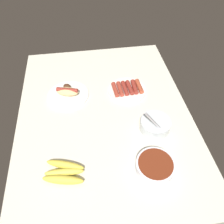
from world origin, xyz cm
name	(u,v)px	position (x,y,z in cm)	size (l,w,h in cm)	color
ground_plane	(104,115)	(0.00, 0.00, -1.50)	(120.00, 90.00, 3.00)	silver
plate_sausages	(127,89)	(-15.06, 15.30, 1.34)	(21.80, 21.80, 3.58)	white
bowl_chili	(155,166)	(35.19, 17.52, 2.48)	(16.63, 16.63, 4.50)	white
bowl_coleslaw	(155,125)	(14.32, 23.34, 3.35)	(14.74, 14.74, 15.47)	silver
banana_bunch	(64,173)	(32.36, -21.00, 1.81)	(14.83, 18.23, 3.87)	gold
plate_hotdog_assembled	(68,93)	(-16.20, -18.58, 1.77)	(23.17, 23.17, 5.61)	white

